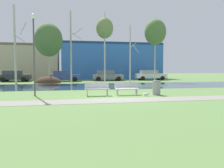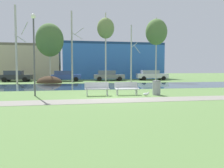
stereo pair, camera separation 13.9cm
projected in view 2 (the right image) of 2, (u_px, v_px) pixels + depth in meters
The scene contains 21 objects.
ground_plane at pixel (95, 85), 24.08m from camera, with size 120.00×120.00×0.00m, color #5B7F42.
paved_path_strip at pixel (121, 100), 12.69m from camera, with size 60.00×1.84×0.01m, color gray.
river_band at pixel (96, 86), 23.40m from camera, with size 80.00×8.55×0.01m, color #284256.
soil_mound at pixel (49, 83), 28.40m from camera, with size 3.13×2.87×1.72m, color #423021.
bench_left at pixel (97, 89), 14.90m from camera, with size 1.60×0.57×0.87m.
bench_right at pixel (127, 88), 15.28m from camera, with size 1.60×0.57×0.87m.
trash_bin at pixel (157, 88), 15.33m from camera, with size 0.55×0.55×0.97m.
seagull at pixel (146, 94), 14.73m from camera, with size 0.46×0.17×0.27m.
streetlamp at pixel (34, 41), 14.55m from camera, with size 0.32×0.32×5.24m.
birch_far_left at pixel (16, 44), 27.07m from camera, with size 1.54×2.56×9.25m.
birch_left at pixel (50, 40), 28.19m from camera, with size 3.39×3.39×7.34m.
birch_center_left at pixel (72, 46), 29.34m from camera, with size 1.63×2.86×9.12m.
birch_center at pixel (106, 29), 29.36m from camera, with size 2.20×2.20×8.94m.
birch_center_right at pixel (131, 53), 30.96m from camera, with size 1.36×2.11×7.65m.
birch_right at pixel (156, 32), 31.42m from camera, with size 2.96×2.96×8.74m.
parked_van_nearest_dark at pixel (16, 76), 31.22m from camera, with size 4.12×2.27×1.51m.
parked_sedan_second_blue at pixel (65, 76), 31.87m from camera, with size 4.31×2.30×1.48m.
parked_hatch_third_grey at pixel (108, 75), 33.68m from camera, with size 4.57×2.21×1.51m.
parked_wagon_fourth_white at pixel (151, 75), 35.49m from camera, with size 4.81×2.29×1.54m.
building_beige_block at pixel (28, 62), 40.63m from camera, with size 11.23×9.49×5.84m.
building_blue_store at pixel (111, 61), 42.26m from camera, with size 17.54×7.79×6.31m.
Camera 2 is at (-2.89, -13.90, 1.75)m, focal length 36.68 mm.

